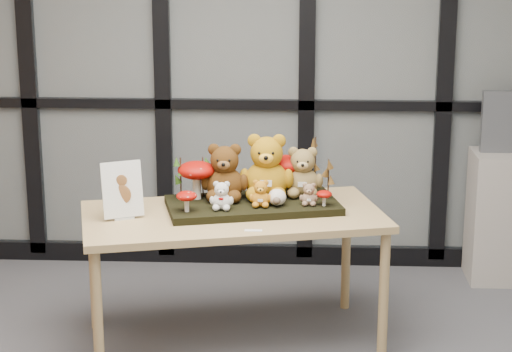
# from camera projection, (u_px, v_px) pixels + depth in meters

# --- Properties ---
(room_shell) EXTENTS (5.00, 5.00, 5.00)m
(room_shell) POSITION_uv_depth(u_px,v_px,m) (184.00, 54.00, 3.26)
(room_shell) COLOR beige
(room_shell) RESTS_ON floor
(glass_partition) EXTENTS (4.90, 0.06, 2.78)m
(glass_partition) POSITION_uv_depth(u_px,v_px,m) (234.00, 46.00, 5.71)
(glass_partition) COLOR #2D383F
(glass_partition) RESTS_ON floor
(display_table) EXTENTS (1.65, 1.10, 0.71)m
(display_table) POSITION_uv_depth(u_px,v_px,m) (233.00, 226.00, 4.73)
(display_table) COLOR tan
(display_table) RESTS_ON floor
(diorama_tray) EXTENTS (0.95, 0.63, 0.04)m
(diorama_tray) POSITION_uv_depth(u_px,v_px,m) (253.00, 205.00, 4.78)
(diorama_tray) COLOR black
(diorama_tray) RESTS_ON display_table
(bear_pooh_yellow) EXTENTS (0.34, 0.32, 0.37)m
(bear_pooh_yellow) POSITION_uv_depth(u_px,v_px,m) (267.00, 163.00, 4.81)
(bear_pooh_yellow) COLOR #B27A10
(bear_pooh_yellow) RESTS_ON diorama_tray
(bear_brown_medium) EXTENTS (0.29, 0.28, 0.32)m
(bear_brown_medium) POSITION_uv_depth(u_px,v_px,m) (225.00, 169.00, 4.79)
(bear_brown_medium) COLOR #4B2B0D
(bear_brown_medium) RESTS_ON diorama_tray
(bear_tan_back) EXTENTS (0.26, 0.25, 0.29)m
(bear_tan_back) POSITION_uv_depth(u_px,v_px,m) (303.00, 169.00, 4.86)
(bear_tan_back) COLOR olive
(bear_tan_back) RESTS_ON diorama_tray
(bear_small_yellow) EXTENTS (0.14, 0.13, 0.15)m
(bear_small_yellow) POSITION_uv_depth(u_px,v_px,m) (261.00, 192.00, 4.68)
(bear_small_yellow) COLOR orange
(bear_small_yellow) RESTS_ON diorama_tray
(bear_white_bow) EXTENTS (0.14, 0.14, 0.16)m
(bear_white_bow) POSITION_uv_depth(u_px,v_px,m) (222.00, 194.00, 4.63)
(bear_white_bow) COLOR white
(bear_white_bow) RESTS_ON diorama_tray
(bear_beige_small) EXTENTS (0.12, 0.11, 0.13)m
(bear_beige_small) POSITION_uv_depth(u_px,v_px,m) (309.00, 193.00, 4.71)
(bear_beige_small) COLOR #8E6C51
(bear_beige_small) RESTS_ON diorama_tray
(plush_cream_hedgehog) EXTENTS (0.09, 0.08, 0.09)m
(plush_cream_hedgehog) POSITION_uv_depth(u_px,v_px,m) (277.00, 196.00, 4.70)
(plush_cream_hedgehog) COLOR white
(plush_cream_hedgehog) RESTS_ON diorama_tray
(mushroom_back_left) EXTENTS (0.20, 0.20, 0.22)m
(mushroom_back_left) POSITION_uv_depth(u_px,v_px,m) (197.00, 178.00, 4.80)
(mushroom_back_left) COLOR #970A04
(mushroom_back_left) RESTS_ON diorama_tray
(mushroom_back_right) EXTENTS (0.20, 0.20, 0.22)m
(mushroom_back_right) POSITION_uv_depth(u_px,v_px,m) (287.00, 172.00, 4.92)
(mushroom_back_right) COLOR #970A04
(mushroom_back_right) RESTS_ON diorama_tray
(mushroom_front_left) EXTENTS (0.10, 0.10, 0.11)m
(mushroom_front_left) POSITION_uv_depth(u_px,v_px,m) (187.00, 200.00, 4.60)
(mushroom_front_left) COLOR #970A04
(mushroom_front_left) RESTS_ON diorama_tray
(mushroom_front_right) EXTENTS (0.08, 0.08, 0.09)m
(mushroom_front_right) POSITION_uv_depth(u_px,v_px,m) (324.00, 197.00, 4.69)
(mushroom_front_right) COLOR #970A04
(mushroom_front_right) RESTS_ON diorama_tray
(sprig_green_far_left) EXTENTS (0.05, 0.05, 0.22)m
(sprig_green_far_left) POSITION_uv_depth(u_px,v_px,m) (181.00, 179.00, 4.79)
(sprig_green_far_left) COLOR #173C0D
(sprig_green_far_left) RESTS_ON diorama_tray
(sprig_green_mid_left) EXTENTS (0.05, 0.05, 0.21)m
(sprig_green_mid_left) POSITION_uv_depth(u_px,v_px,m) (203.00, 177.00, 4.86)
(sprig_green_mid_left) COLOR #173C0D
(sprig_green_mid_left) RESTS_ON diorama_tray
(sprig_dry_far_right) EXTENTS (0.05, 0.05, 0.31)m
(sprig_dry_far_right) POSITION_uv_depth(u_px,v_px,m) (315.00, 165.00, 4.89)
(sprig_dry_far_right) COLOR brown
(sprig_dry_far_right) RESTS_ON diorama_tray
(sprig_dry_mid_right) EXTENTS (0.05, 0.05, 0.21)m
(sprig_dry_mid_right) POSITION_uv_depth(u_px,v_px,m) (328.00, 179.00, 4.81)
(sprig_dry_mid_right) COLOR brown
(sprig_dry_mid_right) RESTS_ON diorama_tray
(sprig_green_centre) EXTENTS (0.05, 0.05, 0.19)m
(sprig_green_centre) POSITION_uv_depth(u_px,v_px,m) (230.00, 177.00, 4.90)
(sprig_green_centre) COLOR #173C0D
(sprig_green_centre) RESTS_ON diorama_tray
(sign_holder) EXTENTS (0.21, 0.14, 0.29)m
(sign_holder) POSITION_uv_depth(u_px,v_px,m) (122.00, 193.00, 4.59)
(sign_holder) COLOR silver
(sign_holder) RESTS_ON display_table
(label_card) EXTENTS (0.09, 0.03, 0.00)m
(label_card) POSITION_uv_depth(u_px,v_px,m) (253.00, 231.00, 4.43)
(label_card) COLOR white
(label_card) RESTS_ON display_table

